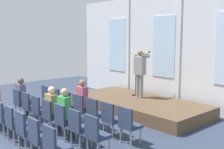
{
  "coord_description": "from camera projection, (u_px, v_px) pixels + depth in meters",
  "views": [
    {
      "loc": [
        6.61,
        -2.03,
        2.65
      ],
      "look_at": [
        -0.05,
        3.91,
        1.41
      ],
      "focal_mm": 44.34,
      "sensor_mm": 36.0,
      "label": 1
    }
  ],
  "objects": [
    {
      "name": "chair_r0_c0",
      "position": [
        49.0,
        97.0,
        9.72
      ],
      "size": [
        0.46,
        0.44,
        0.94
      ],
      "color": "#99999E",
      "rests_on": "ground"
    },
    {
      "name": "chair_r0_c2",
      "position": [
        69.0,
        104.0,
        8.74
      ],
      "size": [
        0.46,
        0.44,
        0.94
      ],
      "color": "#99999E",
      "rests_on": "ground"
    },
    {
      "name": "chair_r1_c3",
      "position": [
        51.0,
        114.0,
        7.57
      ],
      "size": [
        0.46,
        0.44,
        0.94
      ],
      "color": "#99999E",
      "rests_on": "ground"
    },
    {
      "name": "chair_r1_c2",
      "position": [
        39.0,
        109.0,
        8.06
      ],
      "size": [
        0.46,
        0.44,
        0.94
      ],
      "color": "#99999E",
      "rests_on": "ground"
    },
    {
      "name": "chair_r2_c3",
      "position": [
        14.0,
        122.0,
        6.89
      ],
      "size": [
        0.46,
        0.44,
        0.94
      ],
      "color": "#99999E",
      "rests_on": "ground"
    },
    {
      "name": "mic_stand",
      "position": [
        136.0,
        87.0,
        10.53
      ],
      "size": [
        0.28,
        0.28,
        1.55
      ],
      "color": "black",
      "rests_on": "stage_platform"
    },
    {
      "name": "audience_r0_c3",
      "position": [
        83.0,
        100.0,
        8.27
      ],
      "size": [
        0.36,
        0.39,
        1.37
      ],
      "color": "#2D2D33",
      "rests_on": "ground"
    },
    {
      "name": "chair_r2_c5",
      "position": [
        39.0,
        136.0,
        5.92
      ],
      "size": [
        0.46,
        0.44,
        0.94
      ],
      "color": "#99999E",
      "rests_on": "ground"
    },
    {
      "name": "audience_r1_c4",
      "position": [
        66.0,
        111.0,
        7.11
      ],
      "size": [
        0.36,
        0.39,
        1.34
      ],
      "color": "#2D2D33",
      "rests_on": "ground"
    },
    {
      "name": "rear_partition",
      "position": [
        165.0,
        50.0,
        10.6
      ],
      "size": [
        9.82,
        0.14,
        4.25
      ],
      "color": "silver",
      "rests_on": "ground"
    },
    {
      "name": "chair_r2_c2",
      "position": [
        4.0,
        116.0,
        7.38
      ],
      "size": [
        0.46,
        0.44,
        0.94
      ],
      "color": "#99999E",
      "rests_on": "ground"
    },
    {
      "name": "chair_r1_c1",
      "position": [
        29.0,
        105.0,
        8.55
      ],
      "size": [
        0.46,
        0.44,
        0.94
      ],
      "color": "#99999E",
      "rests_on": "ground"
    },
    {
      "name": "audience_r1_c0",
      "position": [
        22.0,
        95.0,
        9.07
      ],
      "size": [
        0.36,
        0.39,
        1.31
      ],
      "color": "#2D2D33",
      "rests_on": "ground"
    },
    {
      "name": "chair_r0_c6",
      "position": [
        128.0,
        123.0,
        6.79
      ],
      "size": [
        0.46,
        0.44,
        0.94
      ],
      "color": "#99999E",
      "rests_on": "ground"
    },
    {
      "name": "chair_r0_c3",
      "position": [
        81.0,
        108.0,
        8.25
      ],
      "size": [
        0.46,
        0.44,
        0.94
      ],
      "color": "#99999E",
      "rests_on": "ground"
    },
    {
      "name": "stage_platform",
      "position": [
        138.0,
        105.0,
        9.92
      ],
      "size": [
        5.0,
        2.33,
        0.4
      ],
      "primitive_type": "cube",
      "color": "brown",
      "rests_on": "ground"
    },
    {
      "name": "chair_r0_c5",
      "position": [
        111.0,
        117.0,
        7.27
      ],
      "size": [
        0.46,
        0.44,
        0.94
      ],
      "color": "#99999E",
      "rests_on": "ground"
    },
    {
      "name": "chair_r0_c4",
      "position": [
        95.0,
        112.0,
        7.76
      ],
      "size": [
        0.46,
        0.44,
        0.94
      ],
      "color": "#99999E",
      "rests_on": "ground"
    },
    {
      "name": "speaker",
      "position": [
        140.0,
        70.0,
        10.07
      ],
      "size": [
        0.5,
        0.69,
        1.74
      ],
      "color": "gray",
      "rests_on": "stage_platform"
    },
    {
      "name": "audience_r1_c3",
      "position": [
        53.0,
        107.0,
        7.6
      ],
      "size": [
        0.36,
        0.39,
        1.3
      ],
      "color": "#2D2D33",
      "rests_on": "ground"
    },
    {
      "name": "chair_r1_c6",
      "position": [
        96.0,
        133.0,
        6.11
      ],
      "size": [
        0.46,
        0.44,
        0.94
      ],
      "color": "#99999E",
      "rests_on": "ground"
    },
    {
      "name": "chair_r0_c1",
      "position": [
        58.0,
        100.0,
        9.23
      ],
      "size": [
        0.46,
        0.44,
        0.94
      ],
      "color": "#99999E",
      "rests_on": "ground"
    },
    {
      "name": "chair_r2_c6",
      "position": [
        55.0,
        145.0,
        5.43
      ],
      "size": [
        0.46,
        0.44,
        0.94
      ],
      "color": "#99999E",
      "rests_on": "ground"
    },
    {
      "name": "chair_r1_c5",
      "position": [
        78.0,
        125.0,
        6.6
      ],
      "size": [
        0.46,
        0.44,
        0.94
      ],
      "color": "#99999E",
      "rests_on": "ground"
    },
    {
      "name": "chair_r1_c0",
      "position": [
        20.0,
        101.0,
        9.04
      ],
      "size": [
        0.46,
        0.44,
        0.94
      ],
      "color": "#99999E",
      "rests_on": "ground"
    },
    {
      "name": "chair_r2_c4",
      "position": [
        25.0,
        128.0,
        6.41
      ],
      "size": [
        0.46,
        0.44,
        0.94
      ],
      "color": "#99999E",
      "rests_on": "ground"
    },
    {
      "name": "chair_r1_c4",
      "position": [
        64.0,
        119.0,
        7.08
      ],
      "size": [
        0.46,
        0.44,
        0.94
      ],
      "color": "#99999E",
      "rests_on": "ground"
    }
  ]
}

